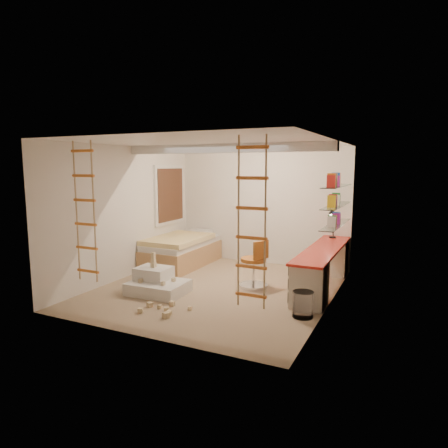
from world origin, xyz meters
The scene contains 15 objects.
floor centered at (0.00, 0.00, 0.00)m, with size 4.50×4.50×0.00m, color #988362.
ceiling_beam centered at (0.00, 0.30, 2.52)m, with size 4.00×0.18×0.16m, color white.
window_frame centered at (-1.97, 1.50, 1.55)m, with size 0.06×1.15×1.35m, color white.
window_blind centered at (-1.93, 1.50, 1.55)m, with size 0.02×1.00×1.20m, color #4C2D1E.
rope_ladder_left centered at (-1.35, -1.75, 1.52)m, with size 0.41×0.04×2.13m, color orange, non-canonical shape.
rope_ladder_right centered at (1.35, -1.75, 1.52)m, with size 0.41×0.04×2.13m, color #C96722, non-canonical shape.
waste_bin centered at (1.75, -0.67, 0.19)m, with size 0.31×0.31×0.39m, color white.
desk centered at (1.72, 0.86, 0.40)m, with size 0.56×2.80×0.75m.
shelves centered at (1.87, 1.13, 1.50)m, with size 0.25×1.80×0.71m.
bed centered at (-1.48, 1.23, 0.33)m, with size 1.02×2.00×0.69m.
task_lamp centered at (1.67, 1.82, 1.14)m, with size 0.14×0.36×0.57m.
swivel_chair centered at (0.58, 0.38, 0.33)m, with size 0.70×0.70×0.89m.
play_platform centered at (-0.86, -0.64, 0.17)m, with size 0.98×0.78×0.43m.
toy_blocks centered at (-0.48, -1.09, 0.19)m, with size 1.22×1.10×0.70m.
books centered at (1.87, 1.13, 1.65)m, with size 0.14×0.70×0.92m.
Camera 1 is at (3.12, -6.25, 2.21)m, focal length 32.00 mm.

